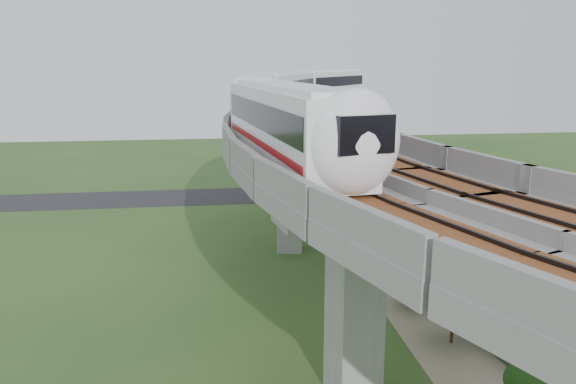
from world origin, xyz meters
name	(u,v)px	position (x,y,z in m)	size (l,w,h in m)	color
ground	(298,303)	(0.00, 0.00, 0.00)	(160.00, 160.00, 0.00)	#2B5020
dirt_lot	(520,303)	(14.00, -2.00, 0.02)	(18.00, 26.00, 0.04)	gray
asphalt_road	(259,195)	(0.00, 30.00, 0.01)	(60.00, 8.00, 0.03)	#232326
viaduct	(361,162)	(3.84, 0.00, 9.05)	(19.58, 73.98, 11.40)	#99968E
metro_train	(297,95)	(2.05, 14.14, 12.31)	(19.19, 59.53, 3.64)	white
fence	(445,284)	(9.75, 0.00, 0.75)	(3.87, 38.73, 1.50)	#2D382D
tree_0	(372,186)	(11.01, 21.78, 2.57)	(2.80, 2.80, 3.77)	#382314
tree_1	(374,208)	(9.36, 15.22, 2.01)	(1.90, 1.90, 2.82)	#382314
tree_2	(368,222)	(7.37, 10.31, 2.16)	(2.70, 2.70, 3.31)	#382314
tree_3	(375,237)	(6.77, 6.19, 2.19)	(2.65, 2.65, 3.32)	#382314
tree_4	(418,279)	(7.26, -1.60, 1.84)	(2.83, 2.83, 3.04)	#382314
tree_5	(454,303)	(7.50, -6.31, 2.34)	(2.99, 2.99, 3.61)	#382314
tree_6	(528,382)	(7.79, -13.23, 1.86)	(2.04, 2.04, 2.74)	#382314
car_white	(541,301)	(14.59, -3.29, 0.71)	(1.57, 3.91, 1.33)	silver
car_dark	(473,268)	(13.03, 2.73, 0.66)	(1.74, 4.27, 1.24)	black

